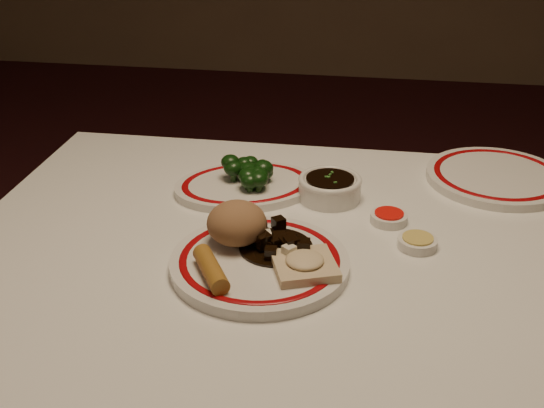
{
  "coord_description": "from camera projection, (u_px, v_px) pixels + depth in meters",
  "views": [
    {
      "loc": [
        0.07,
        -0.92,
        1.32
      ],
      "look_at": [
        -0.09,
        0.07,
        0.8
      ],
      "focal_mm": 45.0,
      "sensor_mm": 36.0,
      "label": 1
    }
  ],
  "objects": [
    {
      "name": "sweet_sour_dish",
      "position": [
        389.0,
        218.0,
        1.17
      ],
      "size": [
        0.06,
        0.06,
        0.02
      ],
      "color": "silver",
      "rests_on": "dining_table"
    },
    {
      "name": "far_plate",
      "position": [
        497.0,
        177.0,
        1.32
      ],
      "size": [
        0.36,
        0.36,
        0.02
      ],
      "color": "silver",
      "rests_on": "dining_table"
    },
    {
      "name": "broccoli_pile",
      "position": [
        251.0,
        172.0,
        1.27
      ],
      "size": [
        0.1,
        0.11,
        0.05
      ],
      "color": "#23471C",
      "rests_on": "broccoli_plate"
    },
    {
      "name": "main_plate",
      "position": [
        260.0,
        263.0,
        1.04
      ],
      "size": [
        0.29,
        0.29,
        0.02
      ],
      "color": "silver",
      "rests_on": "dining_table"
    },
    {
      "name": "stirfry_heap",
      "position": [
        275.0,
        242.0,
        1.06
      ],
      "size": [
        0.12,
        0.12,
        0.03
      ],
      "color": "black",
      "rests_on": "main_plate"
    },
    {
      "name": "dining_table",
      "position": [
        319.0,
        303.0,
        1.12
      ],
      "size": [
        1.2,
        0.9,
        0.75
      ],
      "color": "white",
      "rests_on": "ground"
    },
    {
      "name": "soy_bowl",
      "position": [
        330.0,
        189.0,
        1.25
      ],
      "size": [
        0.11,
        0.11,
        0.04
      ],
      "color": "silver",
      "rests_on": "dining_table"
    },
    {
      "name": "rice_mound",
      "position": [
        237.0,
        223.0,
        1.06
      ],
      "size": [
        0.09,
        0.09,
        0.07
      ],
      "primitive_type": "ellipsoid",
      "color": "#926645",
      "rests_on": "main_plate"
    },
    {
      "name": "broccoli_plate",
      "position": [
        246.0,
        186.0,
        1.28
      ],
      "size": [
        0.32,
        0.3,
        0.02
      ],
      "color": "silver",
      "rests_on": "dining_table"
    },
    {
      "name": "spring_roll",
      "position": [
        211.0,
        269.0,
        0.98
      ],
      "size": [
        0.07,
        0.1,
        0.03
      ],
      "primitive_type": "cylinder",
      "rotation": [
        1.57,
        0.0,
        0.51
      ],
      "color": "#A26F28",
      "rests_on": "main_plate"
    },
    {
      "name": "mustard_dish",
      "position": [
        417.0,
        242.0,
        1.1
      ],
      "size": [
        0.06,
        0.06,
        0.02
      ],
      "color": "silver",
      "rests_on": "dining_table"
    },
    {
      "name": "fried_wonton",
      "position": [
        305.0,
        264.0,
        1.0
      ],
      "size": [
        0.11,
        0.11,
        0.03
      ],
      "color": "beige",
      "rests_on": "main_plate"
    }
  ]
}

